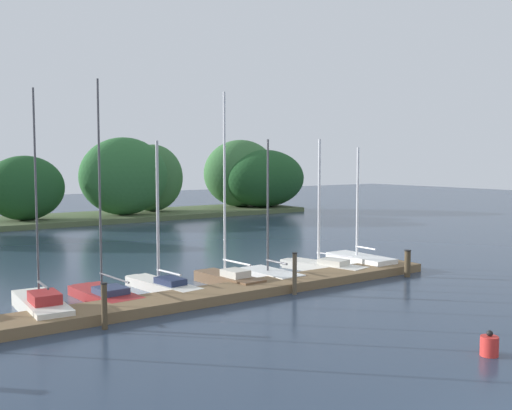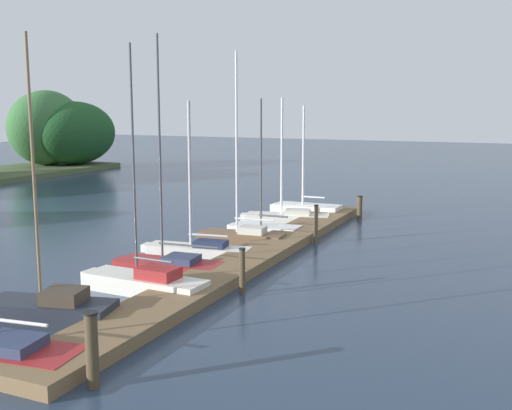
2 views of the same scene
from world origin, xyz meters
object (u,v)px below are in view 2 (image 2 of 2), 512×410
Objects in this scene: sailboat_6 at (263,228)px; sailboat_4 at (196,247)px; sailboat_3 at (167,262)px; sailboat_1 at (47,307)px; sailboat_5 at (241,234)px; mooring_piling_3 at (360,207)px; sailboat_7 at (285,215)px; sailboat_8 at (304,209)px; mooring_piling_0 at (92,350)px; mooring_piling_1 at (242,271)px; mooring_piling_2 at (316,224)px; sailboat_2 at (142,281)px.

sailboat_4 is at bearing 78.78° from sailboat_6.
sailboat_1 is at bearing 83.59° from sailboat_3.
sailboat_3 is at bearing 80.56° from sailboat_5.
mooring_piling_3 is at bearing -118.17° from sailboat_4.
sailboat_1 is 15.67m from sailboat_7.
mooring_piling_3 is (9.84, -3.74, 0.26)m from sailboat_4.
sailboat_1 is at bearing 87.15° from sailboat_8.
mooring_piling_1 is at bearing -0.64° from mooring_piling_0.
mooring_piling_2 is (14.29, 0.13, 0.01)m from mooring_piling_0.
sailboat_1 reaches higher than mooring_piling_3.
sailboat_8 is at bearing -87.18° from sailboat_2.
sailboat_5 is at bearing 87.96° from sailboat_8.
sailboat_4 is 10.54m from mooring_piling_3.
sailboat_1 is 1.24× the size of sailboat_7.
mooring_piling_0 is at bearing 108.20° from sailboat_3.
mooring_piling_3 is (12.24, -3.50, 0.29)m from sailboat_3.
sailboat_4 is 4.10× the size of mooring_piling_1.
sailboat_3 is 7.04m from sailboat_6.
sailboat_4 is (7.91, 0.06, -0.06)m from sailboat_1.
mooring_piling_0 is 0.99× the size of mooring_piling_2.
sailboat_2 reaches higher than mooring_piling_2.
sailboat_3 is at bearing 22.64° from mooring_piling_0.
sailboat_6 is at bearing 150.19° from mooring_piling_3.
sailboat_2 is 1.25× the size of sailboat_6.
mooring_piling_1 is 13.55m from mooring_piling_3.
sailboat_3 is 1.41× the size of sailboat_8.
sailboat_4 is 0.75× the size of sailboat_5.
sailboat_6 is 8.85m from mooring_piling_1.
mooring_piling_1 is at bearing -144.03° from sailboat_1.
sailboat_7 is 1.06× the size of sailboat_8.
sailboat_2 reaches higher than sailboat_8.
sailboat_7 is at bearing -105.07° from sailboat_1.
sailboat_3 is at bearing 88.51° from sailboat_4.
sailboat_2 is at bearing 25.67° from mooring_piling_0.
sailboat_8 is (17.70, -0.81, -0.04)m from sailboat_1.
sailboat_1 is 4.44m from mooring_piling_0.
sailboat_2 reaches higher than mooring_piling_0.
sailboat_5 is at bearing -98.91° from sailboat_3.
sailboat_1 is at bearing 74.80° from sailboat_7.
sailboat_1 is 1.00× the size of sailboat_2.
sailboat_8 reaches higher than mooring_piling_2.
sailboat_7 is 3.73× the size of mooring_piling_2.
sailboat_6 is at bearing 88.53° from sailboat_8.
sailboat_6 is (12.54, -0.70, -0.11)m from sailboat_1.
mooring_piling_3 is at bearing -110.38° from sailboat_3.
sailboat_2 is at bearing 86.90° from sailboat_5.
sailboat_5 is at bearing 84.74° from sailboat_6.
sailboat_5 is 13.47m from mooring_piling_0.
sailboat_3 reaches higher than mooring_piling_1.
mooring_piling_3 is at bearing -121.80° from sailboat_6.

